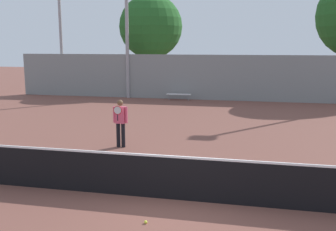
{
  "coord_description": "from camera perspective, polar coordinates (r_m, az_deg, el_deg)",
  "views": [
    {
      "loc": [
        1.72,
        -8.67,
        3.63
      ],
      "look_at": [
        -1.47,
        5.56,
        1.0
      ],
      "focal_mm": 42.0,
      "sensor_mm": 36.0,
      "label": 1
    }
  ],
  "objects": [
    {
      "name": "light_pole_center_back",
      "position": [
        27.41,
        -6.03,
        14.96
      ],
      "size": [
        0.9,
        0.6,
        9.91
      ],
      "color": "#939399",
      "rests_on": "ground_plane"
    },
    {
      "name": "tennis_ball",
      "position": [
        8.39,
        -3.26,
        -15.18
      ],
      "size": [
        0.07,
        0.07,
        0.07
      ],
      "color": "#D1E038",
      "rests_on": "ground_plane"
    },
    {
      "name": "tennis_net",
      "position": [
        9.36,
        1.35,
        -9.01
      ],
      "size": [
        11.99,
        0.09,
        1.08
      ],
      "color": "#195128",
      "rests_on": "ground_plane"
    },
    {
      "name": "bench_courtside_near",
      "position": [
        26.03,
        1.57,
        3.06
      ],
      "size": [
        1.62,
        0.4,
        0.42
      ],
      "color": "white",
      "rests_on": "ground_plane"
    },
    {
      "name": "tennis_player",
      "position": [
        14.08,
        -6.92,
        -0.74
      ],
      "size": [
        0.54,
        0.4,
        1.72
      ],
      "rotation": [
        0.0,
        0.0,
        -0.0
      ],
      "color": "black",
      "rests_on": "ground_plane"
    },
    {
      "name": "back_fence",
      "position": [
        26.13,
        8.85,
        5.42
      ],
      "size": [
        29.88,
        0.06,
        2.99
      ],
      "color": "gray",
      "rests_on": "ground_plane"
    },
    {
      "name": "tree_green_tall",
      "position": [
        30.65,
        -2.51,
        12.76
      ],
      "size": [
        4.81,
        4.81,
        7.41
      ],
      "color": "brown",
      "rests_on": "ground_plane"
    },
    {
      "name": "ground_plane",
      "position": [
        9.55,
        1.34,
        -12.11
      ],
      "size": [
        100.0,
        100.0,
        0.0
      ],
      "primitive_type": "plane",
      "color": "brown"
    }
  ]
}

